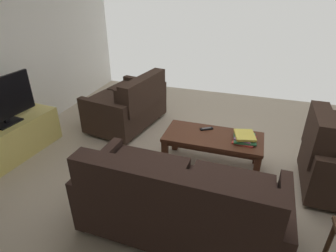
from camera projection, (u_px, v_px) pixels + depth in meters
ground_plane at (204, 178)px, 3.26m from camera, size 5.57×5.70×0.01m
sofa_main at (180, 202)px, 2.38m from camera, size 1.80×0.90×0.88m
loveseat_near at (129, 104)px, 4.27m from camera, size 1.00×1.32×0.84m
coffee_table at (213, 141)px, 3.31m from camera, size 1.16×0.53×0.43m
tv_stand at (13, 140)px, 3.56m from camera, size 0.51×1.28×0.48m
flat_tv at (1, 101)px, 3.31m from camera, size 0.22×0.89×0.58m
book_stack at (245, 138)px, 3.17m from camera, size 0.28×0.30×0.09m
tv_remote at (207, 129)px, 3.42m from camera, size 0.16×0.12×0.02m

